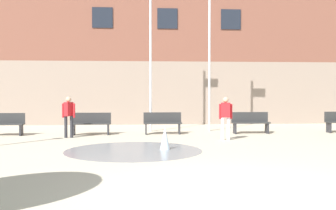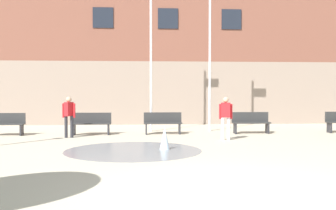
{
  "view_description": "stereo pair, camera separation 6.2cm",
  "coord_description": "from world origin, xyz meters",
  "px_view_note": "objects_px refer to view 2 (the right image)",
  "views": [
    {
      "loc": [
        -1.58,
        -6.64,
        1.74
      ],
      "look_at": [
        -0.52,
        7.43,
        1.3
      ],
      "focal_mm": 42.0,
      "sensor_mm": 36.0,
      "label": 1
    },
    {
      "loc": [
        -1.52,
        -6.64,
        1.74
      ],
      "look_at": [
        -0.52,
        7.43,
        1.3
      ],
      "focal_mm": 42.0,
      "sensor_mm": 36.0,
      "label": 2
    }
  ],
  "objects_px": {
    "teen_by_trashcan": "(226,115)",
    "flagpole_right": "(211,51)",
    "adult_in_red": "(69,114)",
    "park_bench_left_of_flagpoles": "(4,124)",
    "park_bench_under_right_flagpole": "(251,122)",
    "park_bench_under_left_flagpole": "(92,123)",
    "flagpole_left": "(152,44)",
    "park_bench_center": "(163,123)"
  },
  "relations": [
    {
      "from": "park_bench_under_right_flagpole",
      "to": "flagpole_left",
      "type": "distance_m",
      "value": 5.58
    },
    {
      "from": "park_bench_left_of_flagpoles",
      "to": "flagpole_right",
      "type": "xyz_separation_m",
      "value": [
        8.71,
        1.34,
        3.17
      ]
    },
    {
      "from": "park_bench_center",
      "to": "adult_in_red",
      "type": "xyz_separation_m",
      "value": [
        -3.7,
        -1.09,
        0.45
      ]
    },
    {
      "from": "teen_by_trashcan",
      "to": "flagpole_right",
      "type": "distance_m",
      "value": 4.46
    },
    {
      "from": "park_bench_center",
      "to": "flagpole_right",
      "type": "relative_size",
      "value": 0.23
    },
    {
      "from": "park_bench_center",
      "to": "flagpole_left",
      "type": "distance_m",
      "value": 3.69
    },
    {
      "from": "park_bench_under_left_flagpole",
      "to": "flagpole_right",
      "type": "xyz_separation_m",
      "value": [
        5.21,
        1.29,
        3.17
      ]
    },
    {
      "from": "park_bench_under_right_flagpole",
      "to": "flagpole_left",
      "type": "bearing_deg",
      "value": 163.04
    },
    {
      "from": "park_bench_under_left_flagpole",
      "to": "teen_by_trashcan",
      "type": "distance_m",
      "value": 5.63
    },
    {
      "from": "park_bench_center",
      "to": "flagpole_right",
      "type": "xyz_separation_m",
      "value": [
        2.25,
        1.24,
        3.17
      ]
    },
    {
      "from": "park_bench_center",
      "to": "park_bench_under_left_flagpole",
      "type": "bearing_deg",
      "value": -179.1
    },
    {
      "from": "park_bench_under_right_flagpole",
      "to": "park_bench_center",
      "type": "bearing_deg",
      "value": 179.41
    },
    {
      "from": "adult_in_red",
      "to": "flagpole_right",
      "type": "relative_size",
      "value": 0.23
    },
    {
      "from": "park_bench_left_of_flagpoles",
      "to": "park_bench_center",
      "type": "bearing_deg",
      "value": 0.84
    },
    {
      "from": "teen_by_trashcan",
      "to": "adult_in_red",
      "type": "height_order",
      "value": "same"
    },
    {
      "from": "teen_by_trashcan",
      "to": "park_bench_under_left_flagpole",
      "type": "bearing_deg",
      "value": 170.47
    },
    {
      "from": "park_bench_under_right_flagpole",
      "to": "flagpole_left",
      "type": "relative_size",
      "value": 0.22
    },
    {
      "from": "park_bench_under_right_flagpole",
      "to": "adult_in_red",
      "type": "xyz_separation_m",
      "value": [
        -7.47,
        -1.05,
        0.45
      ]
    },
    {
      "from": "park_bench_under_right_flagpole",
      "to": "flagpole_right",
      "type": "xyz_separation_m",
      "value": [
        -1.52,
        1.28,
        3.17
      ]
    },
    {
      "from": "park_bench_center",
      "to": "teen_by_trashcan",
      "type": "relative_size",
      "value": 1.01
    },
    {
      "from": "park_bench_under_right_flagpole",
      "to": "flagpole_right",
      "type": "bearing_deg",
      "value": 139.87
    },
    {
      "from": "park_bench_left_of_flagpoles",
      "to": "park_bench_under_left_flagpole",
      "type": "bearing_deg",
      "value": 0.79
    },
    {
      "from": "park_bench_under_left_flagpole",
      "to": "adult_in_red",
      "type": "bearing_deg",
      "value": -125.41
    },
    {
      "from": "park_bench_left_of_flagpoles",
      "to": "park_bench_under_right_flagpole",
      "type": "height_order",
      "value": "same"
    },
    {
      "from": "park_bench_center",
      "to": "flagpole_right",
      "type": "distance_m",
      "value": 4.08
    },
    {
      "from": "park_bench_under_left_flagpole",
      "to": "flagpole_right",
      "type": "bearing_deg",
      "value": 13.88
    },
    {
      "from": "teen_by_trashcan",
      "to": "flagpole_right",
      "type": "xyz_separation_m",
      "value": [
        0.07,
        3.53,
        2.72
      ]
    },
    {
      "from": "park_bench_under_right_flagpole",
      "to": "flagpole_right",
      "type": "height_order",
      "value": "flagpole_right"
    },
    {
      "from": "park_bench_under_left_flagpole",
      "to": "teen_by_trashcan",
      "type": "xyz_separation_m",
      "value": [
        5.14,
        -2.25,
        0.45
      ]
    },
    {
      "from": "teen_by_trashcan",
      "to": "flagpole_left",
      "type": "height_order",
      "value": "flagpole_left"
    },
    {
      "from": "adult_in_red",
      "to": "teen_by_trashcan",
      "type": "bearing_deg",
      "value": 108.54
    },
    {
      "from": "park_bench_center",
      "to": "flagpole_left",
      "type": "bearing_deg",
      "value": 109.14
    },
    {
      "from": "park_bench_under_left_flagpole",
      "to": "adult_in_red",
      "type": "height_order",
      "value": "adult_in_red"
    },
    {
      "from": "park_bench_center",
      "to": "teen_by_trashcan",
      "type": "xyz_separation_m",
      "value": [
        2.18,
        -2.29,
        0.45
      ]
    },
    {
      "from": "park_bench_under_right_flagpole",
      "to": "teen_by_trashcan",
      "type": "distance_m",
      "value": 2.79
    },
    {
      "from": "park_bench_left_of_flagpoles",
      "to": "park_bench_under_left_flagpole",
      "type": "height_order",
      "value": "same"
    },
    {
      "from": "adult_in_red",
      "to": "park_bench_left_of_flagpoles",
      "type": "bearing_deg",
      "value": -79.68
    },
    {
      "from": "park_bench_under_right_flagpole",
      "to": "flagpole_left",
      "type": "height_order",
      "value": "flagpole_left"
    },
    {
      "from": "flagpole_right",
      "to": "teen_by_trashcan",
      "type": "bearing_deg",
      "value": -91.1
    },
    {
      "from": "park_bench_under_left_flagpole",
      "to": "adult_in_red",
      "type": "distance_m",
      "value": 1.36
    },
    {
      "from": "park_bench_left_of_flagpoles",
      "to": "flagpole_left",
      "type": "height_order",
      "value": "flagpole_left"
    },
    {
      "from": "flagpole_right",
      "to": "park_bench_left_of_flagpoles",
      "type": "bearing_deg",
      "value": -171.29
    }
  ]
}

